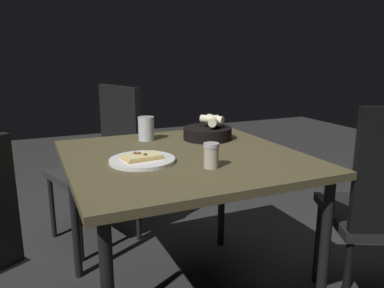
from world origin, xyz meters
name	(u,v)px	position (x,y,z in m)	size (l,w,h in m)	color
dining_table	(183,169)	(0.00, 0.00, 0.65)	(0.95, 0.95, 0.71)	#4D452B
pizza_plate	(142,160)	(-0.04, 0.19, 0.72)	(0.26, 0.26, 0.04)	white
bread_basket	(208,131)	(0.22, -0.22, 0.75)	(0.24, 0.24, 0.12)	black
beer_glass	(146,130)	(0.32, 0.06, 0.76)	(0.08, 0.08, 0.11)	silver
pepper_shaker	(211,157)	(-0.22, -0.02, 0.75)	(0.06, 0.06, 0.09)	#BFB299
chair_spare	(105,155)	(0.83, 0.17, 0.52)	(0.55, 0.55, 0.93)	#282828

